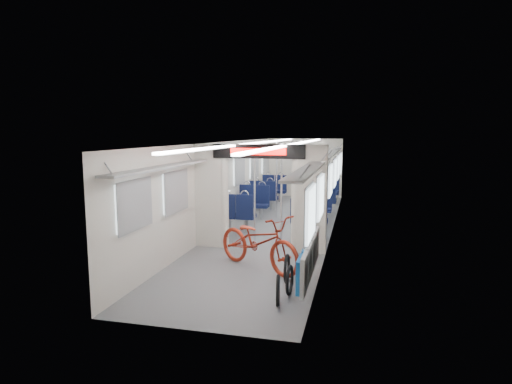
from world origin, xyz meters
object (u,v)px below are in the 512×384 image
Objects in this scene: seat_bay_far_left at (269,190)px; bike_hoop_c at (287,270)px; stanchion_far_right at (301,179)px; seat_bay_near_left at (246,205)px; seat_bay_near_right at (313,210)px; stanchion_near_right at (281,195)px; stanchion_near_left at (255,193)px; flip_bench at (309,258)px; stanchion_far_left at (277,180)px; bike_hoop_b at (290,282)px; bike_hoop_a at (278,292)px; bicycle at (259,241)px; seat_bay_far_right at (323,191)px.

bike_hoop_c is at bearing -75.94° from seat_bay_far_left.
seat_bay_near_left is at bearing -130.14° from stanchion_far_right.
stanchion_near_right is (-0.55, -1.61, 0.62)m from seat_bay_near_right.
stanchion_near_left is at bearing 114.57° from bike_hoop_c.
stanchion_near_right is (-0.56, 2.54, 0.92)m from bike_hoop_c.
stanchion_near_right reaches higher than seat_bay_near_right.
flip_bench is 3.10m from stanchion_near_right.
flip_bench is 0.93× the size of stanchion_near_right.
stanchion_far_left reaches higher than flip_bench.
bike_hoop_a is at bearing -101.52° from bike_hoop_b.
bicycle is 1.41m from bike_hoop_b.
bike_hoop_a is 0.21× the size of stanchion_far_left.
flip_bench is at bearing -100.37° from bicycle.
seat_bay_near_left is at bearing 112.43° from bike_hoop_b.
seat_bay_far_right is at bearing 90.97° from bike_hoop_b.
flip_bench is at bearing -81.18° from stanchion_far_right.
seat_bay_near_right is at bearing 71.12° from stanchion_near_right.
flip_bench is 7.83m from seat_bay_far_right.
seat_bay_far_left is (0.00, 3.14, -0.00)m from seat_bay_near_left.
flip_bench is at bearing -73.72° from seat_bay_far_left.
stanchion_far_right reaches higher than bike_hoop_c.
bicycle is at bearing 135.47° from bike_hoop_c.
flip_bench is at bearing -61.54° from stanchion_near_left.
bike_hoop_b is 0.21× the size of stanchion_near_right.
seat_bay_near_right is at bearing 90.09° from bike_hoop_c.
seat_bay_near_left is (-1.88, 4.35, 0.31)m from bike_hoop_c.
flip_bench is 0.93× the size of stanchion_near_left.
bike_hoop_c is 7.48m from seat_bay_far_right.
seat_bay_far_right is (1.87, 3.12, 0.03)m from seat_bay_near_left.
seat_bay_near_left is 3.14m from seat_bay_far_left.
bicycle is 2.00m from stanchion_near_right.
stanchion_near_left is (-1.20, 2.63, 0.92)m from bike_hoop_c.
seat_bay_far_left is at bearing 119.24° from seat_bay_near_right.
seat_bay_near_right reaches higher than bicycle.
stanchion_far_left is at bearing -122.21° from seat_bay_far_right.
stanchion_far_right reaches higher than bicycle.
stanchion_near_right and stanchion_far_right have the same top height.
bike_hoop_a is 0.99m from bike_hoop_c.
stanchion_far_left reaches higher than bike_hoop_c.
stanchion_far_left is 1.00× the size of stanchion_far_right.
bike_hoop_a is 0.21× the size of stanchion_far_right.
seat_bay_far_left is at bearing 179.28° from seat_bay_far_right.
bike_hoop_a is 0.21× the size of stanchion_near_right.
bike_hoop_b is at bearing -75.93° from seat_bay_far_left.
bike_hoop_c is 3.04m from stanchion_near_left.
seat_bay_near_left is 0.91× the size of stanchion_near_left.
stanchion_far_left is at bearing 105.72° from flip_bench.
stanchion_far_left is (-1.27, 6.50, 0.94)m from bike_hoop_a.
stanchion_far_right reaches higher than bike_hoop_a.
flip_bench is at bearing -86.93° from seat_bay_far_right.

